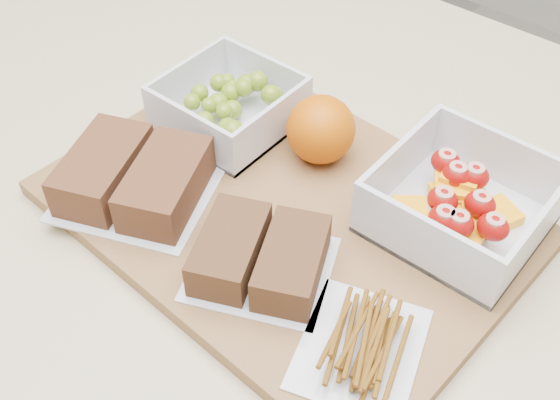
# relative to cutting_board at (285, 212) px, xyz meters

# --- Properties ---
(cutting_board) EXTENTS (0.44, 0.32, 0.02)m
(cutting_board) POSITION_rel_cutting_board_xyz_m (0.00, 0.00, 0.00)
(cutting_board) COLOR olive
(cutting_board) RESTS_ON counter
(grape_container) EXTENTS (0.12, 0.12, 0.05)m
(grape_container) POSITION_rel_cutting_board_xyz_m (-0.12, 0.06, 0.03)
(grape_container) COLOR silver
(grape_container) RESTS_ON cutting_board
(fruit_container) EXTENTS (0.14, 0.14, 0.06)m
(fruit_container) POSITION_rel_cutting_board_xyz_m (0.13, 0.08, 0.03)
(fruit_container) COLOR silver
(fruit_container) RESTS_ON cutting_board
(orange) EXTENTS (0.07, 0.07, 0.07)m
(orange) POSITION_rel_cutting_board_xyz_m (-0.02, 0.08, 0.04)
(orange) COLOR #CB5904
(orange) RESTS_ON cutting_board
(sandwich_bag_left) EXTENTS (0.17, 0.16, 0.04)m
(sandwich_bag_left) POSITION_rel_cutting_board_xyz_m (-0.12, -0.08, 0.03)
(sandwich_bag_left) COLOR silver
(sandwich_bag_left) RESTS_ON cutting_board
(sandwich_bag_center) EXTENTS (0.15, 0.14, 0.04)m
(sandwich_bag_center) POSITION_rel_cutting_board_xyz_m (0.03, -0.07, 0.03)
(sandwich_bag_center) COLOR silver
(sandwich_bag_center) RESTS_ON cutting_board
(pretzel_bag) EXTENTS (0.12, 0.13, 0.02)m
(pretzel_bag) POSITION_rel_cutting_board_xyz_m (0.14, -0.08, 0.02)
(pretzel_bag) COLOR silver
(pretzel_bag) RESTS_ON cutting_board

